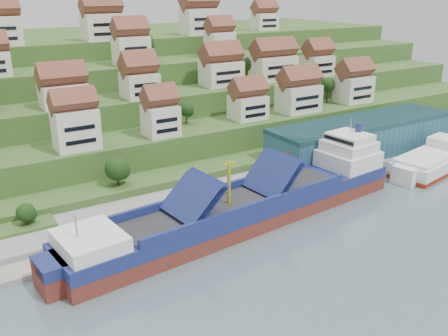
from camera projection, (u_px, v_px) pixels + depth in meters
ground at (247, 225)px, 106.96m from camera, size 300.00×300.00×0.00m
quay at (278, 180)px, 128.45m from camera, size 180.00×14.00×2.20m
hillside at (90, 93)px, 185.82m from camera, size 260.00×128.00×31.00m
hillside_village at (121, 74)px, 144.69m from camera, size 157.75×62.95×29.32m
hillside_trees at (121, 103)px, 134.90m from camera, size 141.32×62.52×31.37m
warehouse at (363, 137)px, 143.82m from camera, size 60.00×15.00×10.00m
flagpole at (285, 166)px, 121.54m from camera, size 1.28×0.16×8.00m
cargo_ship at (252, 206)px, 107.59m from camera, size 82.07×20.28×18.06m
second_ship at (434, 161)px, 138.08m from camera, size 31.06×16.21×8.57m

